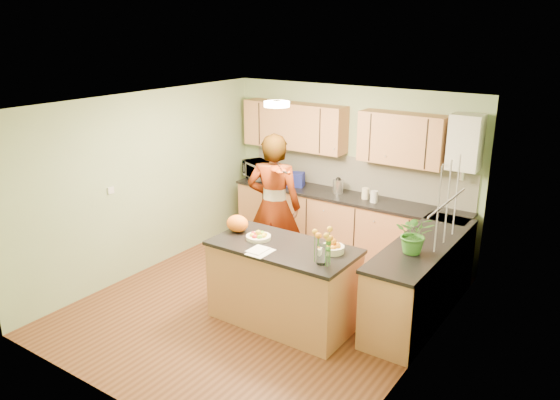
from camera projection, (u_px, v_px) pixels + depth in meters
The scene contains 28 objects.
floor at pixel (264, 304), 6.83m from camera, with size 4.50×4.50×0.00m, color #502B17.
ceiling at pixel (261, 104), 6.06m from camera, with size 4.00×4.50×0.02m, color silver.
wall_back at pixel (350, 170), 8.21m from camera, with size 4.00×0.02×2.50m, color #88A072.
wall_front at pixel (108, 280), 4.68m from camera, with size 4.00×0.02×2.50m, color #88A072.
wall_left at pixel (146, 183), 7.52m from camera, with size 0.02×4.50×2.50m, color #88A072.
wall_right at pixel (426, 247), 5.37m from camera, with size 0.02×4.50×2.50m, color #88A072.
back_counter at pixel (345, 225), 8.16m from camera, with size 3.64×0.62×0.94m.
right_counter at pixel (422, 279), 6.44m from camera, with size 0.62×2.24×0.94m.
splashback at pixel (356, 174), 8.16m from camera, with size 3.60×0.02×0.52m, color #EDE7CD.
upper_cabinets at pixel (336, 131), 7.99m from camera, with size 3.20×0.34×0.70m.
boiler at pixel (465, 143), 6.97m from camera, with size 0.40×0.30×0.86m.
window_right at pixel (448, 202), 5.75m from camera, with size 0.01×1.30×1.05m.
light_switch at pixel (111, 190), 7.03m from camera, with size 0.02×0.09×0.09m, color silver.
ceiling_lamp at pixel (277, 104), 6.31m from camera, with size 0.30×0.30×0.07m.
peninsula_island at pixel (283, 284), 6.30m from camera, with size 1.68×0.86×0.96m.
fruit_dish at pixel (258, 236), 6.33m from camera, with size 0.29×0.29×0.10m.
orange_bowl at pixel (333, 247), 5.96m from camera, with size 0.25×0.25×0.15m.
flower_vase at pixel (322, 237), 5.60m from camera, with size 0.25×0.25×0.46m.
orange_bag at pixel (237, 223), 6.54m from camera, with size 0.27×0.23×0.21m, color orange.
papers at pixel (260, 252), 5.97m from camera, with size 0.22×0.30×0.01m, color white.
violinist at pixel (274, 207), 7.33m from camera, with size 0.73×0.48×2.00m, color #EAA98F.
violin at pixel (277, 169), 6.87m from camera, with size 0.57×0.23×0.11m, color #501405, non-canonical shape.
microwave at pixel (258, 170), 8.86m from camera, with size 0.51×0.34×0.28m, color silver.
blue_box at pixel (295, 179), 8.45m from camera, with size 0.27×0.20×0.22m, color navy.
kettle at pixel (338, 186), 8.09m from camera, with size 0.15×0.15×0.29m.
jar_cream at pixel (365, 194), 7.84m from camera, with size 0.10×0.10×0.16m, color #F0E6C0.
jar_white at pixel (374, 197), 7.69m from camera, with size 0.11×0.11×0.16m, color silver.
potted_plant at pixel (415, 234), 5.94m from camera, with size 0.41×0.35×0.45m, color #377928.
Camera 1 is at (3.61, -4.91, 3.35)m, focal length 35.00 mm.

